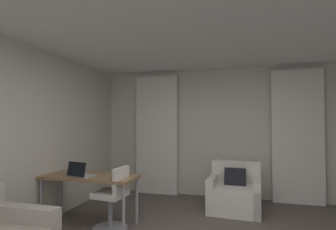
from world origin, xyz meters
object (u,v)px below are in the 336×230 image
desk (90,180)px  desk_chair (113,202)px  laptop (80,173)px  armchair (235,194)px

desk → desk_chair: bearing=-11.4°
desk → laptop: bearing=-129.2°
laptop → desk_chair: bearing=3.0°
armchair → desk_chair: size_ratio=1.02×
armchair → desk_chair: 2.08m
armchair → desk: (-2.04, -1.21, 0.38)m
armchair → laptop: 2.55m
armchair → desk: size_ratio=0.64×
armchair → desk_chair: desk_chair is taller
armchair → desk: 2.40m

